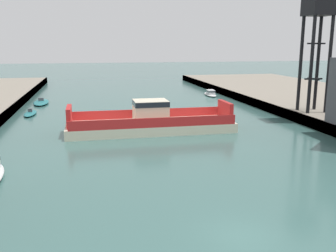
{
  "coord_description": "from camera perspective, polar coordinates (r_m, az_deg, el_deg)",
  "views": [
    {
      "loc": [
        -7.71,
        -17.65,
        10.23
      ],
      "look_at": [
        0.0,
        19.56,
        2.0
      ],
      "focal_mm": 40.51,
      "sensor_mm": 36.0,
      "label": 1
    }
  ],
  "objects": [
    {
      "name": "moored_boat_mid_left",
      "position": [
        59.48,
        -20.01,
        1.81
      ],
      "size": [
        1.8,
        5.46,
        0.95
      ],
      "color": "#237075",
      "rests_on": "ground"
    },
    {
      "name": "ground_plane",
      "position": [
        21.81,
        10.91,
        -15.99
      ],
      "size": [
        400.0,
        400.0,
        0.0
      ],
      "primitive_type": "plane",
      "color": "#3D6660"
    },
    {
      "name": "chain_ferry",
      "position": [
        45.2,
        -2.63,
        0.6
      ],
      "size": [
        19.79,
        6.15,
        3.77
      ],
      "color": "beige",
      "rests_on": "ground"
    },
    {
      "name": "moored_boat_far_left",
      "position": [
        69.94,
        -18.55,
        3.41
      ],
      "size": [
        2.63,
        7.34,
        1.04
      ],
      "color": "#237075",
      "rests_on": "ground"
    },
    {
      "name": "moored_boat_mid_right",
      "position": [
        77.4,
        6.39,
        4.89
      ],
      "size": [
        2.42,
        6.5,
        1.22
      ],
      "color": "white",
      "rests_on": "ground"
    },
    {
      "name": "crane_tower",
      "position": [
        54.05,
        21.64,
        14.31
      ],
      "size": [
        3.32,
        3.32,
        14.83
      ],
      "color": "black",
      "rests_on": "quay_right"
    }
  ]
}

